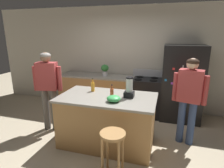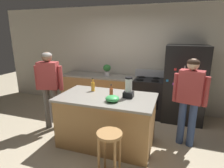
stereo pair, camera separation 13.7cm
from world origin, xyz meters
name	(u,v)px [view 2 (the right image)]	position (x,y,z in m)	size (l,w,h in m)	color
ground_plane	(107,142)	(0.00, 0.00, 0.00)	(14.00, 14.00, 0.00)	beige
back_wall	(132,59)	(0.00, 1.95, 1.35)	(8.00, 0.10, 2.70)	beige
kitchen_island	(107,120)	(0.00, 0.00, 0.47)	(1.72, 0.99, 0.93)	#B7844C
back_counter_run	(99,92)	(-0.80, 1.55, 0.47)	(2.00, 0.64, 0.93)	#B7844C
refrigerator	(184,84)	(1.35, 1.50, 0.88)	(0.90, 0.73, 1.77)	black
stove_range	(147,97)	(0.52, 1.52, 0.48)	(0.76, 0.65, 1.11)	black
person_by_island_left	(49,84)	(-1.33, 0.17, 1.01)	(0.59, 0.31, 1.66)	#66605B
person_by_sink_right	(190,95)	(1.40, 0.42, 0.97)	(0.59, 0.31, 1.61)	#384C7A
bar_stool	(109,143)	(0.34, -0.80, 0.54)	(0.36, 0.36, 0.70)	#B7844C
potted_plant	(107,69)	(-0.56, 1.55, 1.10)	(0.20, 0.20, 0.30)	silver
blender_appliance	(129,89)	(0.38, 0.07, 1.09)	(0.17, 0.17, 0.36)	black
bottle_soda	(93,86)	(-0.36, 0.21, 1.02)	(0.07, 0.07, 0.26)	orange
bottle_cooking_sauce	(111,92)	(0.08, 0.04, 1.01)	(0.06, 0.06, 0.22)	#B24C26
mixing_bowl	(112,99)	(0.18, -0.22, 0.98)	(0.23, 0.23, 0.10)	#3FB259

